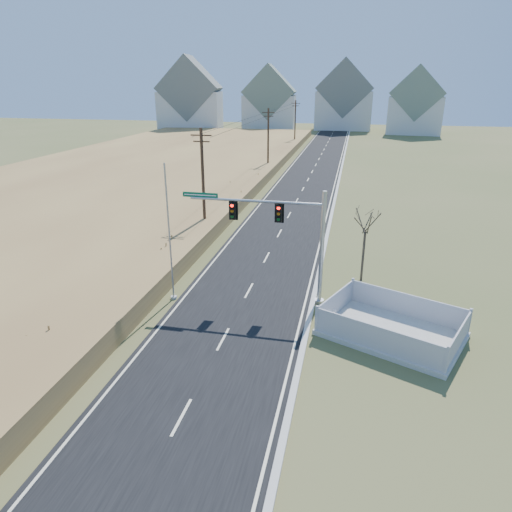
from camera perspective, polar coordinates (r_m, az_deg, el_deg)
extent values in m
plane|color=#4A5328|center=(25.74, -2.90, -8.17)|extent=(260.00, 260.00, 0.00)
cube|color=black|center=(73.00, 7.35, 10.96)|extent=(8.00, 180.00, 0.06)
cube|color=#B2AFA8|center=(72.77, 10.66, 10.79)|extent=(0.30, 180.00, 0.18)
cube|color=#A88B4C|center=(69.59, -13.86, 10.56)|extent=(38.00, 110.00, 1.30)
cylinder|color=#422D1E|center=(39.56, -6.63, 9.14)|extent=(0.26, 0.26, 9.00)
cube|color=#422D1E|center=(38.96, -6.87, 14.76)|extent=(1.80, 0.10, 0.10)
cube|color=#422D1E|center=(39.01, -6.84, 14.03)|extent=(1.40, 0.10, 0.10)
cylinder|color=#422D1E|center=(68.31, 1.53, 14.23)|extent=(0.26, 0.26, 9.00)
cube|color=#422D1E|center=(67.96, 1.56, 17.49)|extent=(1.80, 0.10, 0.10)
cube|color=#422D1E|center=(67.99, 1.56, 17.07)|extent=(1.40, 0.10, 0.10)
cylinder|color=#422D1E|center=(97.81, 4.91, 16.20)|extent=(0.26, 0.26, 9.00)
cube|color=#422D1E|center=(97.57, 4.99, 18.49)|extent=(1.80, 0.10, 0.10)
cube|color=#422D1E|center=(97.59, 4.98, 18.19)|extent=(1.40, 0.10, 0.10)
cube|color=silver|center=(129.59, -8.15, 17.46)|extent=(17.38, 13.12, 10.00)
cube|color=slate|center=(129.39, -8.29, 20.06)|extent=(17.69, 13.38, 16.29)
cube|color=silver|center=(132.12, 1.68, 17.49)|extent=(14.66, 10.95, 9.00)
cube|color=slate|center=(131.90, 1.71, 19.83)|extent=(14.93, 11.17, 14.26)
cube|color=silver|center=(133.95, 10.87, 17.41)|extent=(15.00, 10.00, 10.00)
cube|color=slate|center=(133.75, 11.05, 19.93)|extent=(15.27, 10.20, 15.27)
cube|color=silver|center=(126.72, 19.21, 16.25)|extent=(13.87, 10.31, 9.00)
cube|color=slate|center=(126.49, 19.51, 18.68)|extent=(14.12, 10.51, 13.24)
cylinder|color=#9EA0A5|center=(28.00, 7.87, -5.59)|extent=(0.59, 0.59, 0.20)
cylinder|color=#9EA0A5|center=(26.68, 8.22, 0.84)|extent=(0.26, 0.26, 6.87)
cylinder|color=#9EA0A5|center=(26.42, -0.05, 6.87)|extent=(7.85, 0.18, 0.16)
cube|color=black|center=(26.33, 2.88, 5.39)|extent=(0.34, 0.28, 1.05)
cube|color=black|center=(26.90, -2.93, 5.72)|extent=(0.34, 0.28, 1.05)
cube|color=#045233|center=(27.26, -6.99, 7.59)|extent=(2.16, 0.05, 0.29)
cube|color=#B7B5AD|center=(25.34, 16.50, -9.26)|extent=(8.14, 7.03, 0.26)
cube|color=#A4A4A9|center=(23.15, 14.80, -9.90)|extent=(6.02, 2.72, 1.31)
cube|color=#A4A4A9|center=(26.84, 18.30, -5.80)|extent=(6.02, 2.72, 1.31)
cube|color=#A4A4A9|center=(26.02, 9.92, -5.87)|extent=(1.84, 4.02, 1.31)
cube|color=#A4A4A9|center=(24.32, 24.00, -9.55)|extent=(1.84, 4.02, 1.31)
cube|color=white|center=(26.03, 9.42, -7.22)|extent=(0.53, 0.15, 0.65)
cube|color=#B50D0C|center=(26.01, 9.40, -7.25)|extent=(0.42, 0.10, 0.19)
cylinder|color=#B7B5AD|center=(28.66, -10.24, -5.11)|extent=(0.37, 0.37, 0.17)
cylinder|color=#9EA0A5|center=(27.14, -10.79, 2.65)|extent=(0.10, 0.10, 8.32)
cylinder|color=#4C3F33|center=(30.89, 13.23, -0.05)|extent=(0.16, 0.16, 3.47)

